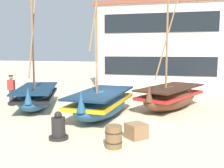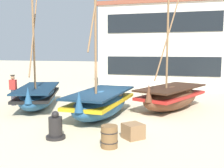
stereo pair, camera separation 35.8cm
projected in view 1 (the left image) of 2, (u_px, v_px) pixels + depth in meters
ground_plane at (107, 117)px, 12.30m from camera, size 120.00×120.00×0.00m
fishing_boat_near_left at (171, 97)px, 13.96m from camera, size 3.48×4.91×5.95m
fishing_boat_centre_large at (37, 96)px, 14.28m from camera, size 3.40×5.20×5.95m
fishing_boat_far_right at (101, 103)px, 12.25m from camera, size 2.14×4.82×6.87m
fisherman_by_hull at (11, 91)px, 14.77m from camera, size 0.39×0.27×1.68m
capstan_winch at (58, 128)px, 9.23m from camera, size 0.67×0.67×0.96m
wooden_barrel at (114, 137)px, 8.42m from camera, size 0.56×0.56×0.70m
cargo_crate at (136, 131)px, 9.33m from camera, size 0.88×0.88×0.52m
harbor_building_main at (162, 45)px, 24.17m from camera, size 10.66×7.27×6.90m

